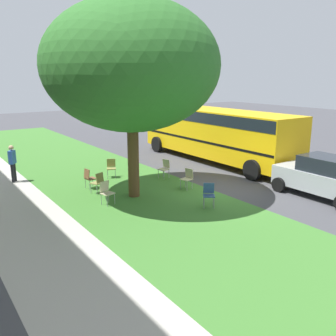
{
  "coord_description": "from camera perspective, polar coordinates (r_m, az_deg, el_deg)",
  "views": [
    {
      "loc": [
        -10.93,
        10.23,
        4.67
      ],
      "look_at": [
        1.29,
        1.74,
        0.96
      ],
      "focal_mm": 39.51,
      "sensor_mm": 36.0,
      "label": 1
    }
  ],
  "objects": [
    {
      "name": "ground",
      "position": [
        15.69,
        7.95,
        -3.46
      ],
      "size": [
        80.0,
        80.0,
        0.0
      ],
      "primitive_type": "plane",
      "color": "#424247"
    },
    {
      "name": "grass_verge",
      "position": [
        13.81,
        -1.93,
        -5.76
      ],
      "size": [
        48.0,
        6.0,
        0.01
      ],
      "primitive_type": "cube",
      "color": "#3D752D",
      "rests_on": "ground"
    },
    {
      "name": "sidewalk_strip",
      "position": [
        12.17,
        -19.84,
        -9.43
      ],
      "size": [
        48.0,
        2.8,
        0.01
      ],
      "primitive_type": "cube",
      "color": "#ADA89E",
      "rests_on": "ground"
    },
    {
      "name": "street_tree",
      "position": [
        14.18,
        -5.7,
        15.37
      ],
      "size": [
        6.58,
        6.58,
        7.47
      ],
      "color": "brown",
      "rests_on": "ground"
    },
    {
      "name": "chair_0",
      "position": [
        13.96,
        -9.49,
        -3.51
      ],
      "size": [
        0.51,
        0.51,
        0.88
      ],
      "color": "beige",
      "rests_on": "ground"
    },
    {
      "name": "chair_1",
      "position": [
        15.65,
        3.02,
        -1.41
      ],
      "size": [
        0.5,
        0.5,
        0.88
      ],
      "color": "beige",
      "rests_on": "ground"
    },
    {
      "name": "chair_2",
      "position": [
        15.98,
        -12.06,
        -1.38
      ],
      "size": [
        0.46,
        0.47,
        0.88
      ],
      "color": "brown",
      "rests_on": "ground"
    },
    {
      "name": "chair_3",
      "position": [
        13.61,
        6.32,
        -3.86
      ],
      "size": [
        0.58,
        0.58,
        0.88
      ],
      "color": "#335184",
      "rests_on": "ground"
    },
    {
      "name": "chair_4",
      "position": [
        17.3,
        -0.52,
        0.12
      ],
      "size": [
        0.5,
        0.5,
        0.88
      ],
      "color": "beige",
      "rests_on": "ground"
    },
    {
      "name": "chair_5",
      "position": [
        17.64,
        -8.75,
        0.22
      ],
      "size": [
        0.56,
        0.55,
        0.88
      ],
      "color": "olive",
      "rests_on": "ground"
    },
    {
      "name": "chair_6",
      "position": [
        15.27,
        -10.76,
        -2.03
      ],
      "size": [
        0.55,
        0.54,
        0.88
      ],
      "color": "olive",
      "rests_on": "ground"
    },
    {
      "name": "parked_car",
      "position": [
        15.74,
        22.9,
        -1.23
      ],
      "size": [
        3.7,
        1.92,
        1.65
      ],
      "color": "#ADB2B7",
      "rests_on": "ground"
    },
    {
      "name": "school_bus",
      "position": [
        20.82,
        7.3,
        5.85
      ],
      "size": [
        10.4,
        2.8,
        2.88
      ],
      "color": "yellow",
      "rests_on": "ground"
    },
    {
      "name": "pedestrian_0",
      "position": [
        17.96,
        -22.86,
        0.85
      ],
      "size": [
        0.41,
        0.38,
        1.69
      ],
      "color": "black",
      "rests_on": "ground"
    }
  ]
}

